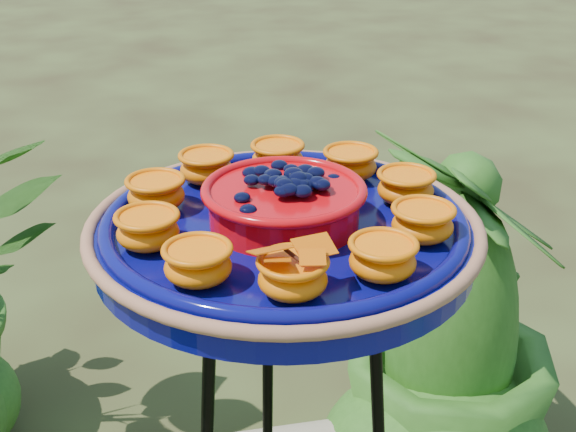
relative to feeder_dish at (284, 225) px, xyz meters
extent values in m
torus|color=black|center=(0.00, 0.00, -0.05)|extent=(0.28, 0.28, 0.02)
cylinder|color=#070857|center=(0.00, 0.00, -0.02)|extent=(0.49, 0.49, 0.04)
torus|color=#A26849|center=(0.00, 0.00, 0.00)|extent=(0.49, 0.49, 0.02)
torus|color=#070857|center=(0.00, 0.00, 0.00)|extent=(0.45, 0.45, 0.02)
cylinder|color=#BC070C|center=(0.00, 0.00, 0.02)|extent=(0.19, 0.19, 0.05)
torus|color=#BC070C|center=(0.00, 0.00, 0.05)|extent=(0.20, 0.20, 0.01)
ellipsoid|color=black|center=(0.00, 0.00, 0.05)|extent=(0.16, 0.16, 0.03)
ellipsoid|color=#E76402|center=(0.16, 0.04, 0.02)|extent=(0.07, 0.07, 0.04)
cylinder|color=#FF9205|center=(0.16, 0.04, 0.04)|extent=(0.07, 0.07, 0.01)
ellipsoid|color=#E76402|center=(0.11, 0.13, 0.02)|extent=(0.07, 0.07, 0.04)
cylinder|color=#FF9205|center=(0.11, 0.13, 0.04)|extent=(0.07, 0.07, 0.01)
ellipsoid|color=#E76402|center=(0.01, 0.17, 0.02)|extent=(0.07, 0.07, 0.04)
cylinder|color=#FF9205|center=(0.01, 0.17, 0.04)|extent=(0.07, 0.07, 0.01)
ellipsoid|color=#E76402|center=(-0.09, 0.14, 0.02)|extent=(0.07, 0.07, 0.04)
cylinder|color=#FF9205|center=(-0.09, 0.14, 0.04)|extent=(0.07, 0.07, 0.01)
ellipsoid|color=#E76402|center=(-0.15, 0.07, 0.02)|extent=(0.07, 0.07, 0.04)
cylinder|color=#FF9205|center=(-0.15, 0.07, 0.04)|extent=(0.07, 0.07, 0.01)
ellipsoid|color=#E76402|center=(-0.16, -0.04, 0.02)|extent=(0.07, 0.07, 0.04)
cylinder|color=#FF9205|center=(-0.16, -0.04, 0.04)|extent=(0.07, 0.07, 0.01)
ellipsoid|color=#E76402|center=(-0.11, -0.13, 0.02)|extent=(0.07, 0.07, 0.04)
cylinder|color=#FF9205|center=(-0.11, -0.13, 0.04)|extent=(0.07, 0.07, 0.01)
ellipsoid|color=#E76402|center=(-0.01, -0.17, 0.02)|extent=(0.07, 0.07, 0.04)
cylinder|color=#FF9205|center=(-0.01, -0.17, 0.04)|extent=(0.07, 0.07, 0.01)
ellipsoid|color=#E76402|center=(0.09, -0.14, 0.02)|extent=(0.07, 0.07, 0.04)
cylinder|color=#FF9205|center=(0.09, -0.14, 0.04)|extent=(0.07, 0.07, 0.01)
ellipsoid|color=#E76402|center=(0.15, -0.07, 0.02)|extent=(0.07, 0.07, 0.04)
cylinder|color=#FF9205|center=(0.15, -0.07, 0.04)|extent=(0.07, 0.07, 0.01)
cylinder|color=black|center=(-0.01, -0.17, 0.05)|extent=(0.02, 0.03, 0.00)
cube|color=#E66404|center=(-0.04, -0.16, 0.05)|extent=(0.05, 0.04, 0.01)
cube|color=#E66404|center=(0.01, -0.16, 0.05)|extent=(0.05, 0.04, 0.01)
imported|color=#265015|center=(0.45, 0.55, -0.53)|extent=(0.58, 0.58, 0.86)
camera|label=1|loc=(-0.12, -0.87, 0.43)|focal=50.00mm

